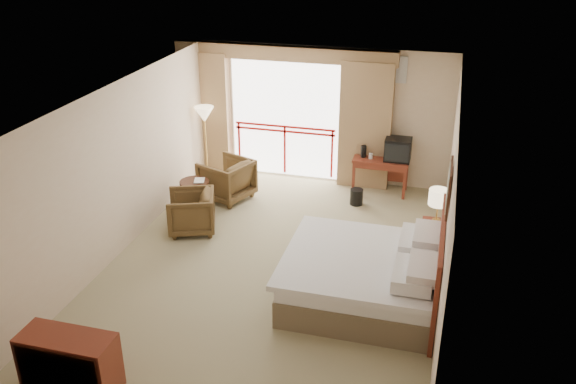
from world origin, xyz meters
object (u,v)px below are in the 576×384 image
(tv, at_px, (398,150))
(floor_lamp, at_px, (204,117))
(armchair_far, at_px, (227,198))
(side_table, at_px, (195,191))
(armchair_near, at_px, (193,230))
(table_lamp, at_px, (439,198))
(wastebasket, at_px, (356,197))
(bed, at_px, (366,276))
(desk, at_px, (381,165))
(dresser, at_px, (69,363))
(nightstand, at_px, (434,240))

(tv, height_order, floor_lamp, floor_lamp)
(armchair_far, xyz_separation_m, side_table, (-0.37, -0.66, 0.40))
(side_table, distance_m, floor_lamp, 1.76)
(armchair_far, bearing_deg, armchair_near, 16.10)
(table_lamp, distance_m, wastebasket, 2.28)
(tv, distance_m, wastebasket, 1.20)
(tv, height_order, armchair_near, tv)
(wastebasket, distance_m, armchair_near, 3.12)
(table_lamp, bearing_deg, floor_lamp, 157.32)
(bed, xyz_separation_m, armchair_far, (-3.05, 2.65, -0.38))
(desk, xyz_separation_m, tv, (0.30, -0.05, 0.37))
(wastebasket, height_order, armchair_far, armchair_far)
(tv, distance_m, dresser, 7.05)
(desk, height_order, side_table, desk)
(desk, height_order, tv, tv)
(nightstand, bearing_deg, bed, -123.27)
(nightstand, relative_size, dresser, 0.53)
(bed, height_order, desk, bed)
(tv, xyz_separation_m, dresser, (-3.00, -6.36, -0.55))
(armchair_near, bearing_deg, tv, 106.58)
(side_table, bearing_deg, wastebasket, 20.27)
(desk, distance_m, tv, 0.48)
(armchair_far, relative_size, armchair_near, 1.10)
(wastebasket, relative_size, floor_lamp, 0.20)
(table_lamp, bearing_deg, bed, -119.76)
(bed, height_order, armchair_near, bed)
(desk, distance_m, armchair_far, 3.04)
(tv, bearing_deg, nightstand, -64.08)
(bed, height_order, side_table, bed)
(armchair_near, bearing_deg, floor_lamp, 174.48)
(floor_lamp, bearing_deg, armchair_far, -48.12)
(nightstand, relative_size, wastebasket, 1.90)
(desk, bearing_deg, dresser, -108.65)
(wastebasket, height_order, dresser, dresser)
(desk, xyz_separation_m, armchair_far, (-2.78, -1.11, -0.54))
(wastebasket, xyz_separation_m, floor_lamp, (-3.16, 0.43, 1.16))
(side_table, relative_size, dresser, 0.53)
(table_lamp, bearing_deg, dresser, -132.62)
(armchair_near, bearing_deg, armchair_far, 154.09)
(table_lamp, relative_size, armchair_far, 0.63)
(floor_lamp, xyz_separation_m, dresser, (0.81, -6.12, -0.95))
(bed, distance_m, floor_lamp, 5.21)
(tv, xyz_separation_m, side_table, (-3.45, -1.71, -0.51))
(desk, bearing_deg, tv, -5.95)
(dresser, bearing_deg, armchair_far, 90.77)
(armchair_far, height_order, side_table, side_table)
(dresser, bearing_deg, armchair_near, 92.91)
(armchair_far, height_order, armchair_near, armchair_far)
(wastebasket, height_order, side_table, side_table)
(bed, height_order, dresser, bed)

